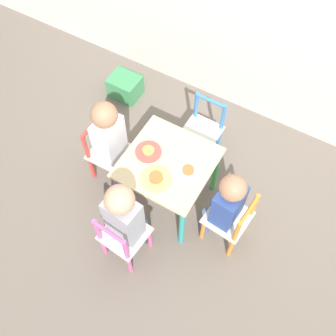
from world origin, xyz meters
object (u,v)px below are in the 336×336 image
child_front (125,216)px  child_right (226,203)px  chair_blue (202,131)px  plate_front (156,178)px  chair_red (107,152)px  plate_left (148,151)px  kids_table (168,169)px  child_left (111,137)px  chair_orange (231,220)px  chair_pink (123,237)px  plate_right (188,171)px  storage_bin (125,86)px

child_front → child_right: child_front is taller
chair_blue → plate_front: size_ratio=2.72×
chair_red → child_front: 0.65m
chair_blue → plate_left: size_ratio=3.05×
kids_table → child_front: size_ratio=0.70×
child_right → child_left: (-0.85, 0.03, 0.04)m
child_front → plate_left: size_ratio=4.65×
chair_orange → child_front: (-0.52, -0.38, 0.22)m
child_front → plate_front: 0.29m
child_right → chair_pink: bearing=-41.0°
child_front → plate_right: child_front is taller
chair_blue → plate_left: (-0.15, -0.48, 0.25)m
plate_left → child_front: bearing=-76.2°
kids_table → child_front: 0.43m
plate_front → plate_left: bearing=135.0°
chair_pink → chair_orange: size_ratio=1.00×
child_right → plate_right: (-0.28, 0.04, 0.08)m
chair_pink → storage_bin: size_ratio=2.07×
child_front → child_left: size_ratio=1.01×
chair_orange → storage_bin: 1.49m
chair_orange → plate_left: 0.67m
chair_orange → storage_bin: chair_orange is taller
child_right → child_front: bearing=-44.7°
chair_red → storage_bin: chair_red is taller
chair_pink → plate_front: bearing=-92.1°
chair_orange → child_right: child_right is taller
chair_red → chair_blue: size_ratio=1.00×
chair_orange → child_right: bearing=-90.0°
child_left → storage_bin: 0.87m
kids_table → child_left: size_ratio=0.71×
chair_blue → chair_orange: bearing=-47.2°
chair_orange → child_right: 0.18m
chair_orange → chair_red: size_ratio=1.00×
kids_table → chair_orange: (0.48, -0.04, -0.16)m
chair_pink → child_right: 0.66m
chair_blue → child_right: size_ratio=0.72×
chair_red → chair_pink: bearing=-138.0°
chair_pink → storage_bin: bearing=-51.6°
kids_table → child_right: child_right is taller
chair_blue → storage_bin: size_ratio=2.07×
chair_orange → kids_table: bearing=-90.0°
child_right → plate_left: size_ratio=4.23×
plate_right → plate_left: same height
chair_pink → child_left: child_left is taller
chair_orange → chair_red: (-0.97, 0.04, 0.00)m
child_front → plate_right: (0.18, 0.42, 0.04)m
kids_table → chair_blue: chair_blue is taller
kids_table → child_right: (0.42, -0.04, 0.01)m
chair_pink → child_left: size_ratio=0.67×
chair_orange → chair_blue: 0.71m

